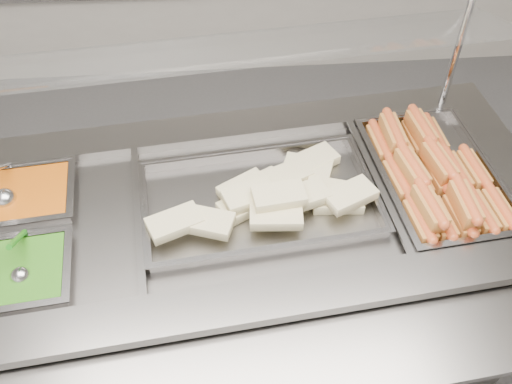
{
  "coord_description": "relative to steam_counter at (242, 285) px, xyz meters",
  "views": [
    {
      "loc": [
        -0.09,
        -0.94,
        2.36
      ],
      "look_at": [
        0.02,
        0.33,
        1.01
      ],
      "focal_mm": 40.0,
      "sensor_mm": 36.0,
      "label": 1
    }
  ],
  "objects": [
    {
      "name": "sneeze_guard",
      "position": [
        -0.03,
        0.24,
        0.9
      ],
      "size": [
        1.84,
        0.51,
        0.48
      ],
      "color": "#B8B8BD",
      "rests_on": "steam_counter"
    },
    {
      "name": "pan_hotdogs",
      "position": [
        0.68,
        0.07,
        0.45
      ],
      "size": [
        0.44,
        0.64,
        0.11
      ],
      "color": "gray",
      "rests_on": "steam_counter"
    },
    {
      "name": "ladle",
      "position": [
        -0.77,
        0.06,
        0.5
      ],
      "size": [
        0.08,
        0.21,
        0.17
      ],
      "color": "#B9B9BE",
      "rests_on": "pan_beans"
    },
    {
      "name": "steam_counter",
      "position": [
        0.0,
        0.0,
        0.0
      ],
      "size": [
        2.15,
        1.13,
        0.99
      ],
      "color": "slate",
      "rests_on": "ground"
    },
    {
      "name": "serving_spoon",
      "position": [
        -0.66,
        -0.24,
        0.51
      ],
      "size": [
        0.06,
        0.2,
        0.16
      ],
      "color": "#B9B9BE",
      "rests_on": "pan_peas"
    },
    {
      "name": "tray_rail",
      "position": [
        0.06,
        -0.56,
        0.44
      ],
      "size": [
        2.0,
        0.61,
        0.06
      ],
      "color": "gray",
      "rests_on": "steam_counter"
    },
    {
      "name": "hotdogs_in_buns",
      "position": [
        0.66,
        0.06,
        0.5
      ],
      "size": [
        0.39,
        0.59,
        0.13
      ],
      "color": "#9F5121",
      "rests_on": "pan_hotdogs"
    },
    {
      "name": "pan_peas",
      "position": [
        -0.69,
        -0.23,
        0.45
      ],
      "size": [
        0.36,
        0.3,
        0.11
      ],
      "color": "gray",
      "rests_on": "steam_counter"
    },
    {
      "name": "tortilla_wraps",
      "position": [
        0.13,
        0.0,
        0.51
      ],
      "size": [
        0.75,
        0.44,
        0.11
      ],
      "color": "#CABB87",
      "rests_on": "pan_wraps"
    },
    {
      "name": "pan_wraps",
      "position": [
        0.07,
        0.01,
        0.47
      ],
      "size": [
        0.79,
        0.52,
        0.08
      ],
      "color": "gray",
      "rests_on": "steam_counter"
    },
    {
      "name": "pan_beans",
      "position": [
        -0.72,
        0.08,
        0.45
      ],
      "size": [
        0.36,
        0.3,
        0.11
      ],
      "color": "gray",
      "rests_on": "steam_counter"
    }
  ]
}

